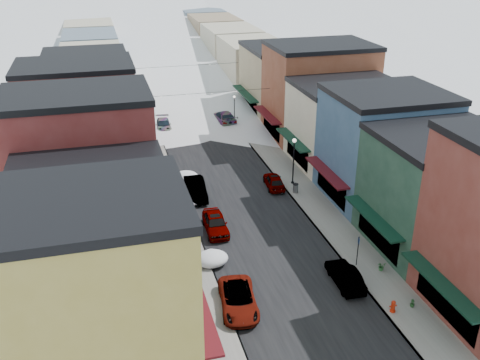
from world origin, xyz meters
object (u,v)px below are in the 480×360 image
car_white_suv (238,299)px  car_green_sedan (345,276)px  car_silver_sedan (215,223)px  streetlamp_near (294,155)px  car_dark_hatch (196,189)px  fire_hydrant (393,307)px  trash_can (296,188)px

car_white_suv → car_green_sedan: bearing=12.1°
car_silver_sedan → streetlamp_near: bearing=38.9°
car_dark_hatch → car_green_sedan: car_dark_hatch is taller
car_silver_sedan → fire_hydrant: car_silver_sedan is taller
car_white_suv → trash_can: car_white_suv is taller
car_white_suv → fire_hydrant: 10.36m
fire_hydrant → car_silver_sedan: bearing=123.2°
car_silver_sedan → car_dark_hatch: (-0.37, 7.03, 0.05)m
car_silver_sedan → trash_can: car_silver_sedan is taller
car_green_sedan → trash_can: car_green_sedan is taller
car_white_suv → car_green_sedan: car_white_suv is taller
car_white_suv → car_dark_hatch: bearing=96.1°
car_dark_hatch → streetlamp_near: bearing=3.5°
streetlamp_near → trash_can: bearing=-102.9°
car_green_sedan → car_dark_hatch: bearing=-63.4°
car_dark_hatch → car_green_sedan: (7.75, -16.96, -0.12)m
car_silver_sedan → trash_can: 10.50m
car_silver_sedan → fire_hydrant: size_ratio=5.29×
car_silver_sedan → trash_can: (9.18, 5.09, -0.17)m
car_white_suv → fire_hydrant: bearing=-10.6°
car_silver_sedan → streetlamp_near: 12.30m
car_green_sedan → car_silver_sedan: bearing=-51.4°
fire_hydrant → trash_can: (0.13, 18.90, 0.07)m
streetlamp_near → car_silver_sedan: bearing=-143.2°
car_green_sedan → streetlamp_near: 17.48m
car_white_suv → trash_can: 18.59m
car_silver_sedan → car_dark_hatch: 7.04m
car_white_suv → car_green_sedan: size_ratio=1.19×
car_green_sedan → fire_hydrant: (1.68, -3.88, -0.17)m
car_silver_sedan → fire_hydrant: bearing=-54.6°
car_silver_sedan → car_green_sedan: 12.37m
fire_hydrant → car_white_suv: bearing=161.9°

